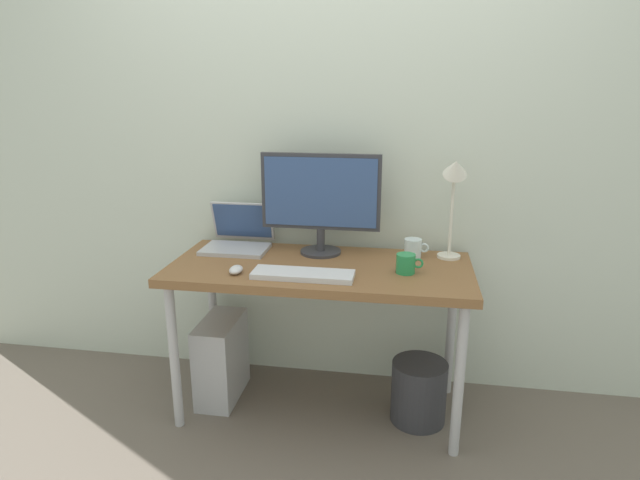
{
  "coord_description": "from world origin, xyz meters",
  "views": [
    {
      "loc": [
        0.38,
        -2.31,
        1.55
      ],
      "look_at": [
        0.0,
        0.0,
        0.87
      ],
      "focal_mm": 30.13,
      "sensor_mm": 36.0,
      "label": 1
    }
  ],
  "objects_px": {
    "glass_cup": "(413,248)",
    "monitor": "(321,197)",
    "keyboard": "(303,274)",
    "computer_tower": "(221,359)",
    "wastebasket": "(419,392)",
    "laptop": "(239,237)",
    "coffee_mug": "(406,264)",
    "desk": "(320,280)",
    "mouse": "(236,270)",
    "desk_lamp": "(454,184)"
  },
  "relations": [
    {
      "from": "mouse",
      "to": "coffee_mug",
      "type": "distance_m",
      "value": 0.75
    },
    {
      "from": "glass_cup",
      "to": "mouse",
      "type": "bearing_deg",
      "value": -155.0
    },
    {
      "from": "desk",
      "to": "laptop",
      "type": "distance_m",
      "value": 0.51
    },
    {
      "from": "laptop",
      "to": "keyboard",
      "type": "xyz_separation_m",
      "value": [
        0.41,
        -0.37,
        -0.04
      ]
    },
    {
      "from": "glass_cup",
      "to": "coffee_mug",
      "type": "bearing_deg",
      "value": -97.62
    },
    {
      "from": "desk",
      "to": "mouse",
      "type": "bearing_deg",
      "value": -153.41
    },
    {
      "from": "desk",
      "to": "mouse",
      "type": "relative_size",
      "value": 15.38
    },
    {
      "from": "keyboard",
      "to": "computer_tower",
      "type": "relative_size",
      "value": 1.05
    },
    {
      "from": "glass_cup",
      "to": "laptop",
      "type": "bearing_deg",
      "value": 179.03
    },
    {
      "from": "coffee_mug",
      "to": "glass_cup",
      "type": "height_order",
      "value": "glass_cup"
    },
    {
      "from": "computer_tower",
      "to": "laptop",
      "type": "bearing_deg",
      "value": 71.23
    },
    {
      "from": "mouse",
      "to": "coffee_mug",
      "type": "bearing_deg",
      "value": 9.85
    },
    {
      "from": "desk",
      "to": "wastebasket",
      "type": "height_order",
      "value": "desk"
    },
    {
      "from": "glass_cup",
      "to": "keyboard",
      "type": "bearing_deg",
      "value": -142.71
    },
    {
      "from": "keyboard",
      "to": "computer_tower",
      "type": "distance_m",
      "value": 0.75
    },
    {
      "from": "monitor",
      "to": "wastebasket",
      "type": "distance_m",
      "value": 1.03
    },
    {
      "from": "desk_lamp",
      "to": "glass_cup",
      "type": "relative_size",
      "value": 4.29
    },
    {
      "from": "mouse",
      "to": "wastebasket",
      "type": "relative_size",
      "value": 0.3
    },
    {
      "from": "computer_tower",
      "to": "wastebasket",
      "type": "height_order",
      "value": "computer_tower"
    },
    {
      "from": "monitor",
      "to": "coffee_mug",
      "type": "xyz_separation_m",
      "value": [
        0.42,
        -0.22,
        -0.24
      ]
    },
    {
      "from": "wastebasket",
      "to": "mouse",
      "type": "bearing_deg",
      "value": -169.68
    },
    {
      "from": "desk",
      "to": "mouse",
      "type": "height_order",
      "value": "mouse"
    },
    {
      "from": "laptop",
      "to": "coffee_mug",
      "type": "distance_m",
      "value": 0.88
    },
    {
      "from": "desk",
      "to": "glass_cup",
      "type": "bearing_deg",
      "value": 23.66
    },
    {
      "from": "glass_cup",
      "to": "computer_tower",
      "type": "xyz_separation_m",
      "value": [
        -0.93,
        -0.16,
        -0.58
      ]
    },
    {
      "from": "monitor",
      "to": "computer_tower",
      "type": "relative_size",
      "value": 1.37
    },
    {
      "from": "keyboard",
      "to": "monitor",
      "type": "bearing_deg",
      "value": 86.85
    },
    {
      "from": "monitor",
      "to": "mouse",
      "type": "xyz_separation_m",
      "value": [
        -0.32,
        -0.35,
        -0.26
      ]
    },
    {
      "from": "monitor",
      "to": "coffee_mug",
      "type": "relative_size",
      "value": 4.83
    },
    {
      "from": "desk",
      "to": "wastebasket",
      "type": "bearing_deg",
      "value": -2.76
    },
    {
      "from": "laptop",
      "to": "coffee_mug",
      "type": "bearing_deg",
      "value": -16.19
    },
    {
      "from": "laptop",
      "to": "mouse",
      "type": "distance_m",
      "value": 0.39
    },
    {
      "from": "monitor",
      "to": "wastebasket",
      "type": "bearing_deg",
      "value": -21.81
    },
    {
      "from": "mouse",
      "to": "laptop",
      "type": "bearing_deg",
      "value": 105.87
    },
    {
      "from": "desk",
      "to": "computer_tower",
      "type": "xyz_separation_m",
      "value": [
        -0.51,
        0.02,
        -0.47
      ]
    },
    {
      "from": "monitor",
      "to": "glass_cup",
      "type": "bearing_deg",
      "value": 0.72
    },
    {
      "from": "coffee_mug",
      "to": "desk_lamp",
      "type": "bearing_deg",
      "value": 48.28
    },
    {
      "from": "laptop",
      "to": "coffee_mug",
      "type": "xyz_separation_m",
      "value": [
        0.84,
        -0.24,
        -0.01
      ]
    },
    {
      "from": "desk",
      "to": "laptop",
      "type": "xyz_separation_m",
      "value": [
        -0.45,
        0.2,
        0.13
      ]
    },
    {
      "from": "mouse",
      "to": "coffee_mug",
      "type": "relative_size",
      "value": 0.75
    },
    {
      "from": "computer_tower",
      "to": "glass_cup",
      "type": "bearing_deg",
      "value": 9.83
    },
    {
      "from": "desk_lamp",
      "to": "mouse",
      "type": "bearing_deg",
      "value": -159.36
    },
    {
      "from": "monitor",
      "to": "glass_cup",
      "type": "distance_m",
      "value": 0.51
    },
    {
      "from": "desk",
      "to": "coffee_mug",
      "type": "relative_size",
      "value": 11.6
    },
    {
      "from": "desk",
      "to": "wastebasket",
      "type": "xyz_separation_m",
      "value": [
        0.48,
        -0.02,
        -0.53
      ]
    },
    {
      "from": "wastebasket",
      "to": "monitor",
      "type": "bearing_deg",
      "value": 158.19
    },
    {
      "from": "laptop",
      "to": "wastebasket",
      "type": "relative_size",
      "value": 1.07
    },
    {
      "from": "glass_cup",
      "to": "wastebasket",
      "type": "height_order",
      "value": "glass_cup"
    },
    {
      "from": "keyboard",
      "to": "coffee_mug",
      "type": "bearing_deg",
      "value": 16.12
    },
    {
      "from": "glass_cup",
      "to": "monitor",
      "type": "bearing_deg",
      "value": -179.28
    }
  ]
}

